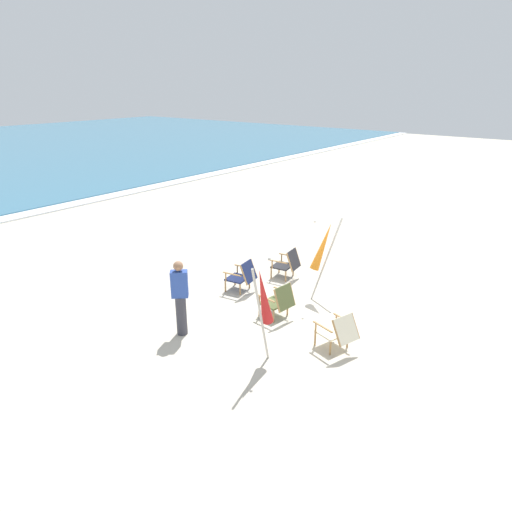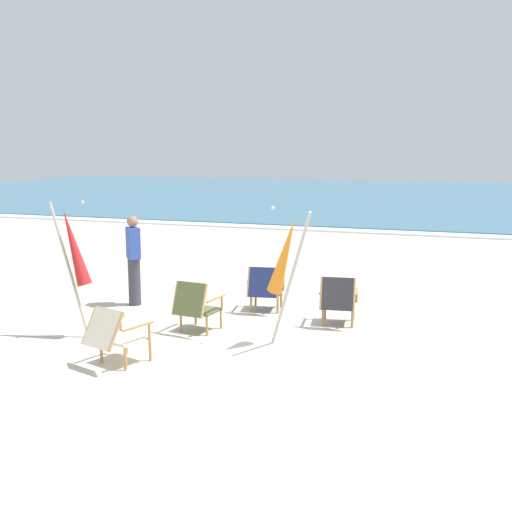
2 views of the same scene
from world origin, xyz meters
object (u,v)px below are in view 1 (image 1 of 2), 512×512
Objects in this scene: beach_chair_front_left at (243,275)px; umbrella_furled_red at (263,298)px; beach_chair_mid_center at (338,331)px; beach_chair_far_center at (279,300)px; beach_chair_front_right at (288,263)px; umbrella_furled_orange at (323,247)px; person_near_chairs at (180,297)px.

umbrella_furled_red is (-2.20, -2.31, 0.92)m from beach_chair_front_left.
beach_chair_far_center reaches higher than beach_chair_mid_center.
umbrella_furled_red reaches higher than beach_chair_front_right.
beach_chair_far_center is (-0.60, -1.53, 0.00)m from beach_chair_front_left.
umbrella_furled_red reaches higher than beach_chair_mid_center.
beach_chair_front_left is 0.99× the size of beach_chair_far_center.
beach_chair_mid_center is (-0.96, -3.20, -0.01)m from beach_chair_front_left.
beach_chair_front_right reaches higher than beach_chair_mid_center.
umbrella_furled_orange is at bearing 38.49° from beach_chair_mid_center.
beach_chair_front_right is 2.26m from beach_chair_far_center.
beach_chair_mid_center is (-2.33, -2.78, -0.01)m from beach_chair_front_right.
beach_chair_front_right is 1.00× the size of beach_chair_front_left.
beach_chair_front_left is 0.50× the size of person_near_chairs.
beach_chair_far_center is at bearing -111.45° from beach_chair_front_left.
beach_chair_front_right is 0.40× the size of umbrella_furled_red.
umbrella_furled_orange reaches higher than beach_chair_far_center.
person_near_chairs reaches higher than beach_chair_far_center.
person_near_chairs is (-0.20, 1.98, -0.51)m from umbrella_furled_red.
umbrella_furled_red is at bearing -152.16° from beach_chair_front_right.
umbrella_furled_orange is (-0.50, -1.32, 0.88)m from beach_chair_front_right.
beach_chair_front_left is at bearing 7.90° from person_near_chairs.
umbrella_furled_orange is 3.59m from person_near_chairs.
beach_chair_far_center reaches higher than beach_chair_front_left.
beach_chair_front_right is at bearing 69.31° from umbrella_furled_orange.
beach_chair_front_right is 0.41× the size of umbrella_furled_orange.
umbrella_furled_orange is (3.08, 0.57, -0.04)m from umbrella_furled_red.
beach_chair_far_center is at bearing -33.62° from person_near_chairs.
beach_chair_front_right is at bearing -1.34° from person_near_chairs.
beach_chair_far_center is 2.00m from umbrella_furled_red.
beach_chair_front_right is 1.00× the size of beach_chair_far_center.
beach_chair_front_right is at bearing -16.97° from beach_chair_front_left.
umbrella_furled_red is 1.27× the size of person_near_chairs.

